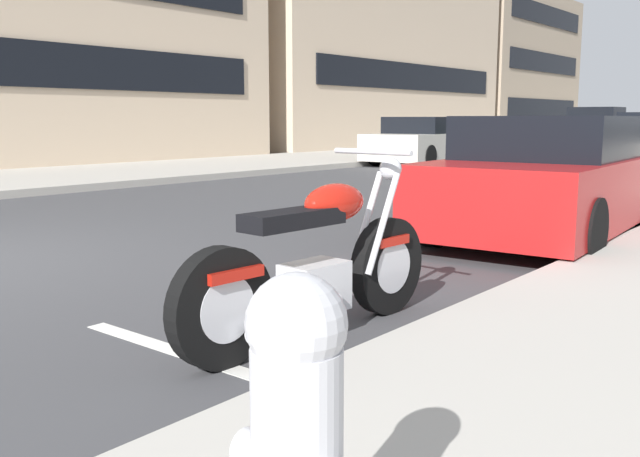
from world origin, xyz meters
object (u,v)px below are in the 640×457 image
(parked_car_at_intersection, at_px, (550,179))
(car_opposite_curb, at_px, (425,142))
(fire_hydrant, at_px, (297,436))
(parked_motorcycle, at_px, (317,267))
(crossing_truck, at_px, (613,129))

(parked_car_at_intersection, height_order, car_opposite_curb, car_opposite_curb)
(fire_hydrant, bearing_deg, parked_car_at_intersection, 16.31)
(parked_motorcycle, xyz_separation_m, fire_hydrant, (-2.03, -1.60, 0.15))
(parked_car_at_intersection, relative_size, crossing_truck, 0.81)
(parked_motorcycle, height_order, crossing_truck, crossing_truck)
(crossing_truck, height_order, fire_hydrant, crossing_truck)
(crossing_truck, bearing_deg, fire_hydrant, 105.06)
(parked_car_at_intersection, distance_m, fire_hydrant, 6.81)
(parked_car_at_intersection, height_order, crossing_truck, crossing_truck)
(car_opposite_curb, bearing_deg, parked_car_at_intersection, 33.72)
(parked_motorcycle, distance_m, fire_hydrant, 2.59)
(crossing_truck, bearing_deg, parked_motorcycle, 103.07)
(car_opposite_curb, height_order, fire_hydrant, car_opposite_curb)
(crossing_truck, relative_size, car_opposite_curb, 1.16)
(parked_car_at_intersection, height_order, fire_hydrant, parked_car_at_intersection)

